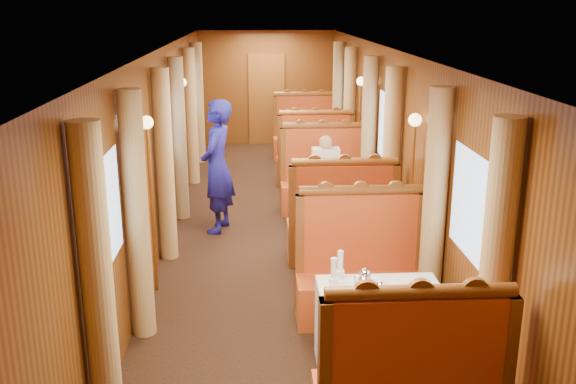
{
  "coord_description": "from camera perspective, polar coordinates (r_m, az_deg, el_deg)",
  "views": [
    {
      "loc": [
        -0.3,
        -8.35,
        3.06
      ],
      "look_at": [
        0.07,
        -1.55,
        1.05
      ],
      "focal_mm": 40.0,
      "sensor_mm": 36.0,
      "label": 1
    }
  ],
  "objects": [
    {
      "name": "teapot_right",
      "position": [
        5.32,
        8.19,
        -8.8
      ],
      "size": [
        0.16,
        0.13,
        0.11
      ],
      "primitive_type": null,
      "rotation": [
        0.0,
        0.0,
        -0.26
      ],
      "color": "silver",
      "rests_on": "tea_tray"
    },
    {
      "name": "rose_vase_far",
      "position": [
        12.09,
        2.11,
        6.25
      ],
      "size": [
        0.06,
        0.06,
        0.36
      ],
      "rotation": [
        0.0,
        0.0,
        0.08
      ],
      "color": "silver",
      "rests_on": "table_far"
    },
    {
      "name": "sconce_left_aft",
      "position": [
        10.3,
        -9.27,
        6.85
      ],
      "size": [
        0.14,
        0.14,
        1.95
      ],
      "color": "#BF8C3F",
      "rests_on": "floor"
    },
    {
      "name": "wall_left",
      "position": [
        8.63,
        -11.06,
        4.02
      ],
      "size": [
        0.01,
        12.0,
        2.5
      ],
      "primitive_type": null,
      "rotation": [
        1.57,
        0.0,
        1.57
      ],
      "color": "brown",
      "rests_on": "floor"
    },
    {
      "name": "table_near",
      "position": [
        5.64,
        8.18,
        -12.15
      ],
      "size": [
        1.05,
        0.72,
        0.75
      ],
      "primitive_type": "cube",
      "color": "white",
      "rests_on": "floor"
    },
    {
      "name": "sconce_right_fore",
      "position": [
        7.02,
        11.01,
        2.32
      ],
      "size": [
        0.14,
        0.14,
        1.95
      ],
      "color": "#BF8C3F",
      "rests_on": "floor"
    },
    {
      "name": "curtain_right_near_b",
      "position": [
        6.17,
        12.85,
        -1.77
      ],
      "size": [
        0.22,
        0.22,
        2.35
      ],
      "primitive_type": "cylinder",
      "color": "tan",
      "rests_on": "floor"
    },
    {
      "name": "curtain_left_near_a",
      "position": [
        4.61,
        -16.55,
        -8.39
      ],
      "size": [
        0.22,
        0.22,
        2.35
      ],
      "primitive_type": "cylinder",
      "color": "tan",
      "rests_on": "floor"
    },
    {
      "name": "curtain_left_far_a",
      "position": [
        11.28,
        -8.62,
        6.63
      ],
      "size": [
        0.22,
        0.22,
        2.35
      ],
      "primitive_type": "cylinder",
      "color": "tan",
      "rests_on": "floor"
    },
    {
      "name": "window_right_mid",
      "position": [
        8.69,
        8.84,
        5.56
      ],
      "size": [
        0.01,
        1.2,
        0.9
      ],
      "primitive_type": null,
      "rotation": [
        1.57,
        0.0,
        -1.57
      ],
      "color": "#94ADD0",
      "rests_on": "wall_right"
    },
    {
      "name": "cup_inboard",
      "position": [
        5.46,
        4.07,
        -7.42
      ],
      "size": [
        0.08,
        0.08,
        0.26
      ],
      "rotation": [
        0.0,
        0.0,
        0.43
      ],
      "color": "white",
      "rests_on": "table_near"
    },
    {
      "name": "doorway_far",
      "position": [
        14.47,
        -1.91,
        8.23
      ],
      "size": [
        0.8,
        0.04,
        2.0
      ],
      "primitive_type": "cube",
      "color": "brown",
      "rests_on": "floor"
    },
    {
      "name": "cup_outboard",
      "position": [
        5.61,
        4.65,
        -6.75
      ],
      "size": [
        0.08,
        0.08,
        0.26
      ],
      "rotation": [
        0.0,
        0.0,
        0.27
      ],
      "color": "white",
      "rests_on": "table_near"
    },
    {
      "name": "rose_vase_mid",
      "position": [
        8.68,
        3.67,
        2.18
      ],
      "size": [
        0.06,
        0.06,
        0.36
      ],
      "rotation": [
        0.0,
        0.0,
        0.16
      ],
      "color": "silver",
      "rests_on": "table_mid"
    },
    {
      "name": "tea_tray",
      "position": [
        5.39,
        7.57,
        -9.0
      ],
      "size": [
        0.35,
        0.27,
        0.01
      ],
      "primitive_type": "cube",
      "rotation": [
        0.0,
        0.0,
        -0.03
      ],
      "color": "silver",
      "rests_on": "table_near"
    },
    {
      "name": "teapot_back",
      "position": [
        5.47,
        6.83,
        -7.88
      ],
      "size": [
        0.17,
        0.13,
        0.14
      ],
      "primitive_type": null,
      "rotation": [
        0.0,
        0.0,
        -0.04
      ],
      "color": "silver",
      "rests_on": "tea_tray"
    },
    {
      "name": "steward",
      "position": [
        8.81,
        -6.31,
        2.25
      ],
      "size": [
        0.58,
        0.75,
        1.83
      ],
      "primitive_type": "imported",
      "rotation": [
        0.0,
        0.0,
        -1.79
      ],
      "color": "navy",
      "rests_on": "floor"
    },
    {
      "name": "wall_right",
      "position": [
        8.73,
        8.88,
        4.27
      ],
      "size": [
        0.01,
        12.0,
        2.5
      ],
      "primitive_type": null,
      "rotation": [
        1.57,
        0.0,
        -1.57
      ],
      "color": "brown",
      "rests_on": "floor"
    },
    {
      "name": "window_right_near",
      "position": [
        5.41,
        16.3,
        -1.54
      ],
      "size": [
        0.01,
        1.2,
        0.9
      ],
      "primitive_type": null,
      "rotation": [
        1.57,
        0.0,
        -1.57
      ],
      "color": "#94ADD0",
      "rests_on": "wall_right"
    },
    {
      "name": "curtain_left_mid_a",
      "position": [
        7.88,
        -10.91,
        2.29
      ],
      "size": [
        0.22,
        0.22,
        2.35
      ],
      "primitive_type": "cylinder",
      "color": "tan",
      "rests_on": "floor"
    },
    {
      "name": "banquette_mid_aft",
      "position": [
        9.79,
        3.16,
        0.78
      ],
      "size": [
        1.3,
        0.55,
        1.34
      ],
      "color": "#A52212",
      "rests_on": "floor"
    },
    {
      "name": "ceiling",
      "position": [
        8.38,
        -1.08,
        12.6
      ],
      "size": [
        3.0,
        12.0,
        0.01
      ],
      "primitive_type": null,
      "rotation": [
        3.14,
        0.0,
        0.0
      ],
      "color": "silver",
      "rests_on": "wall_left"
    },
    {
      "name": "banquette_far_aft",
      "position": [
        13.17,
        1.53,
        4.88
      ],
      "size": [
        1.3,
        0.55,
        1.34
      ],
      "color": "#A52212",
      "rests_on": "floor"
    },
    {
      "name": "window_right_far",
      "position": [
        12.09,
        5.47,
        8.7
      ],
      "size": [
        0.01,
        1.2,
        0.9
      ],
      "primitive_type": null,
      "rotation": [
        1.57,
        0.0,
        -1.57
      ],
      "color": "#94ADD0",
      "rests_on": "wall_right"
    },
    {
      "name": "curtain_right_far_a",
      "position": [
        11.36,
        5.48,
        6.8
      ],
      "size": [
        0.22,
        0.22,
        2.35
      ],
      "primitive_type": "cylinder",
      "color": "tan",
      "rests_on": "floor"
    },
    {
      "name": "table_mid",
      "position": [
        8.83,
        3.86,
        -1.3
      ],
      "size": [
        1.05,
        0.72,
        0.75
      ],
      "primitive_type": "cube",
      "color": "white",
      "rests_on": "floor"
    },
    {
      "name": "curtain_right_far_b",
      "position": [
        12.88,
        4.46,
        7.96
      ],
      "size": [
        0.22,
        0.22,
        2.35
      ],
      "primitive_type": "cylinder",
      "color": "tan",
      "rests_on": "floor"
    },
    {
      "name": "banquette_mid_fwd",
      "position": [
        7.87,
        4.75,
        -3.21
      ],
      "size": [
        1.3,
        0.55,
        1.34
      ],
      "color": "#A52212",
      "rests_on": "floor"
    },
    {
      "name": "banquette_near_aft",
      "position": [
        6.51,
        6.49,
        -7.54
      ],
      "size": [
        1.3,
        0.55,
        1.34
      ],
      "color": "#A52212",
      "rests_on": "floor"
    },
    {
      "name": "curtain_left_far_b",
      "position": [
        12.82,
        -7.99,
        7.81
      ],
      "size": [
        0.22,
        0.22,
        2.35
      ],
      "primitive_type": "cylinder",
      "color": "tan",
      "rests_on": "floor"
    },
    {
      "name": "curtain_right_mid_a",
      "position": [
        7.98,
        9.14,
        2.56
      ],
      "size": [
        0.22,
        0.22,
        2.35
      ],
      "primitive_type": "cylinder",
      "color": "tan",
      "rests_on": "floor"
    },
    {
      "name": "curtain_left_near_b",
      "position": [
        6.04,
        -13.27,
        -2.21
      ],
      "size": [
        0.22,
        0.22,
        2.35
      ],
      "primitive_type": "cylinder",
      "color": "tan",
      "rests_on": "floor"
    },
    {
      "name": "wall_far",
      "position": [
        14.47,
        -1.92,
        9.23
      ],
      "size": [
        3.0,
        0.01,
        2.5
      ],
      "primitive_type": null,
      "rotation": [
        1.57,
        0.0,
        0.0
      ],
      "color": "brown",
      "rests_on": "floor"
    },
    {
      "name": "sconce_left_fore",
      "position": [
        6.9,
        -12.2,
        2.01
      ],
      "size": [
        0.14,
        0.14,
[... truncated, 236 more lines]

